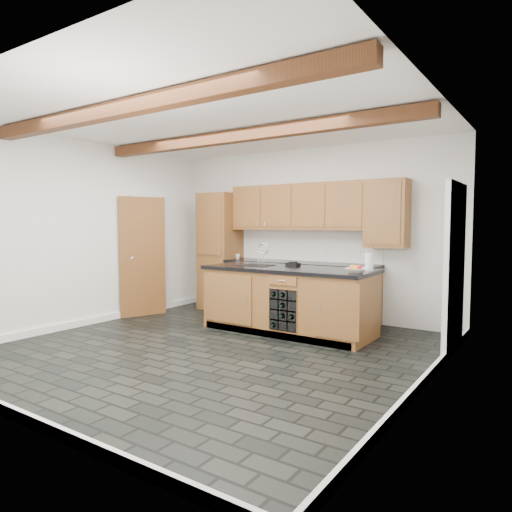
{
  "coord_description": "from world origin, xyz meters",
  "views": [
    {
      "loc": [
        3.54,
        -4.31,
        1.54
      ],
      "look_at": [
        0.08,
        0.8,
        1.11
      ],
      "focal_mm": 32.0,
      "sensor_mm": 36.0,
      "label": 1
    }
  ],
  "objects_px": {
    "fruit_bowl": "(356,271)",
    "paper_towel": "(369,262)",
    "kitchen_scale": "(293,264)",
    "island": "(288,300)"
  },
  "relations": [
    {
      "from": "fruit_bowl",
      "to": "paper_towel",
      "type": "xyz_separation_m",
      "value": [
        0.04,
        0.36,
        0.09
      ]
    },
    {
      "from": "kitchen_scale",
      "to": "fruit_bowl",
      "type": "height_order",
      "value": "fruit_bowl"
    },
    {
      "from": "kitchen_scale",
      "to": "paper_towel",
      "type": "distance_m",
      "value": 1.19
    },
    {
      "from": "island",
      "to": "fruit_bowl",
      "type": "xyz_separation_m",
      "value": [
        1.07,
        -0.16,
        0.5
      ]
    },
    {
      "from": "fruit_bowl",
      "to": "island",
      "type": "bearing_deg",
      "value": 171.41
    },
    {
      "from": "fruit_bowl",
      "to": "paper_towel",
      "type": "distance_m",
      "value": 0.37
    },
    {
      "from": "kitchen_scale",
      "to": "island",
      "type": "bearing_deg",
      "value": -68.43
    },
    {
      "from": "island",
      "to": "kitchen_scale",
      "type": "height_order",
      "value": "kitchen_scale"
    },
    {
      "from": "fruit_bowl",
      "to": "paper_towel",
      "type": "relative_size",
      "value": 1.11
    },
    {
      "from": "paper_towel",
      "to": "fruit_bowl",
      "type": "bearing_deg",
      "value": -96.31
    }
  ]
}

